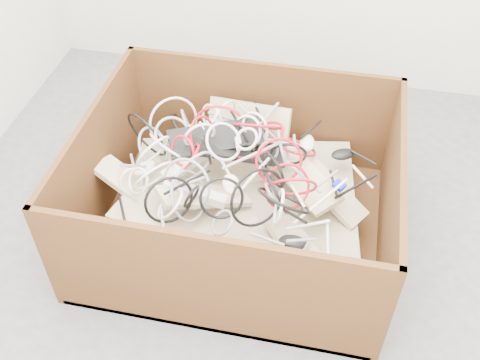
% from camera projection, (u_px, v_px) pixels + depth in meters
% --- Properties ---
extents(ground, '(3.00, 3.00, 0.00)m').
position_uv_depth(ground, '(254.00, 268.00, 2.45)').
color(ground, '#4C4C4E').
rests_on(ground, ground).
extents(cardboard_box, '(1.28, 1.07, 0.58)m').
position_uv_depth(cardboard_box, '(235.00, 209.00, 2.51)').
color(cardboard_box, '#36230D').
rests_on(cardboard_box, ground).
extents(keyboard_pile, '(1.21, 0.96, 0.36)m').
position_uv_depth(keyboard_pile, '(242.00, 182.00, 2.42)').
color(keyboard_pile, beige).
rests_on(keyboard_pile, cardboard_box).
extents(mice_scatter, '(0.94, 0.77, 0.22)m').
position_uv_depth(mice_scatter, '(239.00, 171.00, 2.37)').
color(mice_scatter, beige).
rests_on(mice_scatter, keyboard_pile).
extents(power_strip_left, '(0.24, 0.25, 0.12)m').
position_uv_depth(power_strip_left, '(193.00, 159.00, 2.40)').
color(power_strip_left, silver).
rests_on(power_strip_left, keyboard_pile).
extents(power_strip_right, '(0.26, 0.06, 0.09)m').
position_uv_depth(power_strip_right, '(195.00, 193.00, 2.30)').
color(power_strip_right, silver).
rests_on(power_strip_right, keyboard_pile).
extents(vga_plug, '(0.06, 0.06, 0.03)m').
position_uv_depth(vga_plug, '(339.00, 185.00, 2.28)').
color(vga_plug, '#0B17AB').
rests_on(vga_plug, keyboard_pile).
extents(cable_tangle, '(1.16, 0.88, 0.41)m').
position_uv_depth(cable_tangle, '(220.00, 157.00, 2.37)').
color(cable_tangle, silver).
rests_on(cable_tangle, keyboard_pile).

